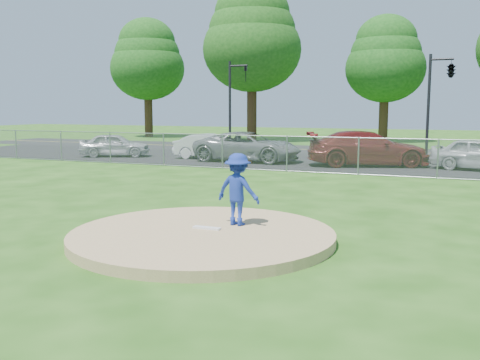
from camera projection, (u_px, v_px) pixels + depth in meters
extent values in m
plane|color=#1D4A10|center=(321.00, 180.00, 20.09)|extent=(120.00, 120.00, 0.00)
cylinder|color=tan|center=(203.00, 236.00, 10.92)|extent=(5.40, 5.40, 0.20)
cube|color=white|center=(207.00, 228.00, 11.09)|extent=(0.60, 0.15, 0.04)
cube|color=gray|center=(334.00, 156.00, 21.82)|extent=(40.00, 0.06, 1.50)
cube|color=black|center=(354.00, 163.00, 26.03)|extent=(50.00, 8.00, 0.01)
cube|color=black|center=(377.00, 152.00, 32.90)|extent=(60.00, 7.00, 0.01)
cylinder|color=#382114|center=(149.00, 114.00, 49.21)|extent=(0.74, 0.74, 4.20)
ellipsoid|color=#154A13|center=(147.00, 69.00, 48.65)|extent=(6.72, 6.72, 5.71)
ellipsoid|color=#154A13|center=(147.00, 55.00, 48.49)|extent=(5.91, 5.91, 5.03)
ellipsoid|color=#154A13|center=(147.00, 42.00, 48.34)|extent=(5.11, 5.11, 4.34)
cylinder|color=#352013|center=(252.00, 111.00, 43.15)|extent=(0.78, 0.78, 4.90)
ellipsoid|color=#184913|center=(252.00, 50.00, 42.51)|extent=(7.84, 7.84, 6.66)
ellipsoid|color=#184913|center=(252.00, 32.00, 42.32)|extent=(6.90, 6.90, 5.86)
ellipsoid|color=#184913|center=(252.00, 14.00, 42.14)|extent=(5.96, 5.96, 5.06)
cylinder|color=#382314|center=(383.00, 117.00, 42.17)|extent=(0.72, 0.72, 3.85)
ellipsoid|color=#144913|center=(385.00, 69.00, 41.66)|extent=(6.16, 6.16, 5.24)
ellipsoid|color=#144913|center=(386.00, 55.00, 41.52)|extent=(5.42, 5.42, 4.61)
ellipsoid|color=#144913|center=(386.00, 40.00, 41.37)|extent=(4.68, 4.68, 3.98)
cylinder|color=black|center=(230.00, 106.00, 34.11)|extent=(0.16, 0.16, 5.60)
cylinder|color=black|center=(239.00, 66.00, 33.54)|extent=(1.20, 0.12, 0.12)
imported|color=black|center=(246.00, 74.00, 33.43)|extent=(0.16, 0.20, 1.00)
cylinder|color=black|center=(428.00, 106.00, 29.55)|extent=(0.16, 0.16, 5.60)
cylinder|color=black|center=(442.00, 59.00, 28.99)|extent=(1.20, 0.12, 0.12)
imported|color=black|center=(451.00, 68.00, 28.87)|extent=(0.53, 2.48, 1.00)
imported|color=navy|center=(238.00, 189.00, 11.38)|extent=(1.07, 0.71, 1.54)
cone|color=#EF3E0C|center=(249.00, 156.00, 25.96)|extent=(0.38, 0.38, 0.73)
imported|color=#BBBBC0|center=(115.00, 145.00, 29.47)|extent=(4.07, 2.93, 1.29)
imported|color=silver|center=(211.00, 147.00, 28.13)|extent=(4.00, 1.51, 1.30)
imported|color=slate|center=(248.00, 147.00, 26.81)|extent=(5.36, 2.47, 1.49)
imported|color=maroon|center=(368.00, 148.00, 24.76)|extent=(6.00, 4.06, 1.61)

